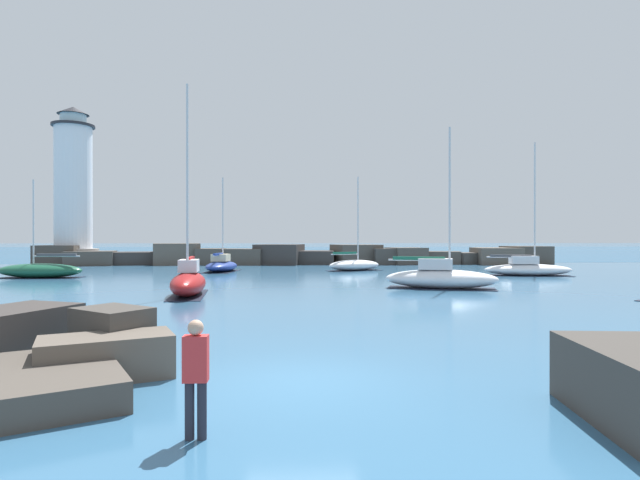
{
  "coord_description": "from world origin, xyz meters",
  "views": [
    {
      "loc": [
        -0.25,
        -10.36,
        2.96
      ],
      "look_at": [
        2.2,
        31.25,
        2.83
      ],
      "focal_mm": 28.0,
      "sensor_mm": 36.0,
      "label": 1
    }
  ],
  "objects": [
    {
      "name": "ground_plane",
      "position": [
        0.0,
        0.0,
        0.0
      ],
      "size": [
        600.0,
        600.0,
        0.0
      ],
      "primitive_type": "plane",
      "color": "#336084"
    },
    {
      "name": "open_sea_beyond",
      "position": [
        0.0,
        106.67,
        0.0
      ],
      "size": [
        400.0,
        116.0,
        0.01
      ],
      "color": "#235175",
      "rests_on": "ground"
    },
    {
      "name": "breakwater_jetty",
      "position": [
        1.46,
        46.67,
        0.97
      ],
      "size": [
        58.03,
        7.16,
        2.4
      ],
      "color": "#4C443D",
      "rests_on": "ground"
    },
    {
      "name": "lighthouse",
      "position": [
        -24.94,
        47.86,
        8.01
      ],
      "size": [
        5.39,
        5.39,
        17.94
      ],
      "color": "gray",
      "rests_on": "ground"
    },
    {
      "name": "foreground_rocks",
      "position": [
        -1.95,
        -0.85,
        0.51
      ],
      "size": [
        19.23,
        8.53,
        1.32
      ],
      "color": "#383330",
      "rests_on": "ground"
    },
    {
      "name": "sailboat_moored_0",
      "position": [
        8.58,
        18.57,
        0.67
      ],
      "size": [
        6.85,
        3.96,
        9.5
      ],
      "color": "white",
      "rests_on": "ground"
    },
    {
      "name": "sailboat_moored_1",
      "position": [
        18.54,
        28.15,
        0.59
      ],
      "size": [
        7.0,
        3.0,
        10.58
      ],
      "color": "white",
      "rests_on": "ground"
    },
    {
      "name": "sailboat_moored_2",
      "position": [
        -6.41,
        34.45,
        0.57
      ],
      "size": [
        3.19,
        5.76,
        8.45
      ],
      "color": "navy",
      "rests_on": "ground"
    },
    {
      "name": "sailboat_moored_3",
      "position": [
        -5.55,
        15.85,
        0.73
      ],
      "size": [
        2.24,
        5.71,
        10.84
      ],
      "color": "maroon",
      "rests_on": "ground"
    },
    {
      "name": "sailboat_moored_6",
      "position": [
        -18.99,
        28.09,
        0.56
      ],
      "size": [
        6.41,
        2.48,
        7.37
      ],
      "color": "#195138",
      "rests_on": "ground"
    },
    {
      "name": "sailboat_moored_7",
      "position": [
        5.6,
        35.19,
        0.53
      ],
      "size": [
        5.63,
        4.15,
        8.66
      ],
      "color": "white",
      "rests_on": "ground"
    },
    {
      "name": "person_on_rocks",
      "position": [
        -1.64,
        -2.95,
        0.99
      ],
      "size": [
        0.36,
        0.23,
        1.76
      ],
      "color": "#282833",
      "rests_on": "ground"
    }
  ]
}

